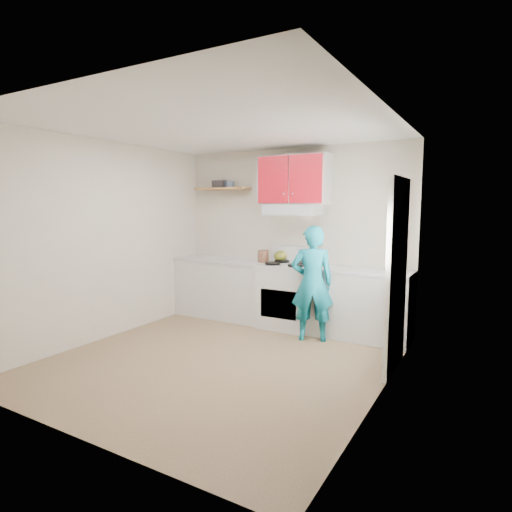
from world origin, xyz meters
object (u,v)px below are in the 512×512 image
Objects in this scene: kettle at (280,256)px; person at (312,283)px; tin at (229,184)px; stove at (288,296)px; crock at (263,257)px.

person is at bearing -44.19° from kettle.
tin is 0.79× the size of kettle.
person reaches higher than kettle.
crock is at bearing 178.16° from stove.
tin reaches higher than crock.
tin is at bearing 176.91° from kettle.
stove is 0.71m from person.
crock is at bearing -45.19° from person.
person is at bearing -22.84° from crock.
kettle reaches higher than stove.
kettle is at bearing 3.32° from tin.
person is at bearing -36.31° from stove.
stove is at bearing -1.84° from crock.
tin is (-1.10, 0.15, 1.63)m from stove.
stove is 1.97m from tin.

